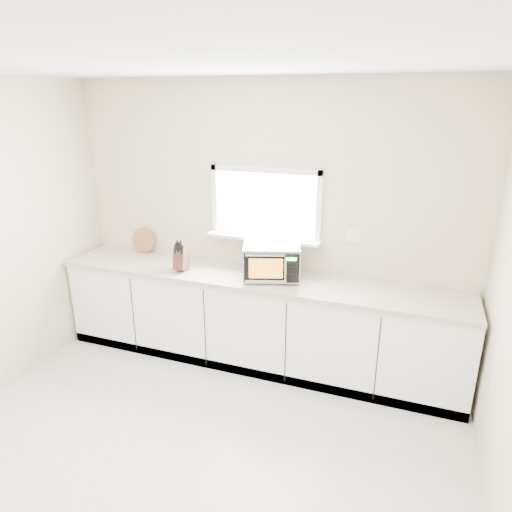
% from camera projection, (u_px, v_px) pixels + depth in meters
% --- Properties ---
extents(ground, '(4.00, 4.00, 0.00)m').
position_uv_depth(ground, '(169.00, 488.00, 3.11)').
color(ground, beige).
rests_on(ground, ground).
extents(back_wall, '(4.00, 0.17, 2.70)m').
position_uv_depth(back_wall, '(266.00, 223.00, 4.43)').
color(back_wall, beige).
rests_on(back_wall, ground).
extents(cabinets, '(3.92, 0.60, 0.88)m').
position_uv_depth(cabinets, '(255.00, 321.00, 4.47)').
color(cabinets, white).
rests_on(cabinets, ground).
extents(countertop, '(3.92, 0.64, 0.04)m').
position_uv_depth(countertop, '(255.00, 278.00, 4.31)').
color(countertop, beige).
rests_on(countertop, cabinets).
extents(microwave, '(0.60, 0.53, 0.33)m').
position_uv_depth(microwave, '(272.00, 261.00, 4.20)').
color(microwave, black).
rests_on(microwave, countertop).
extents(knife_block, '(0.13, 0.23, 0.32)m').
position_uv_depth(knife_block, '(182.00, 257.00, 4.40)').
color(knife_block, '#4A291A').
rests_on(knife_block, countertop).
extents(cutting_board, '(0.27, 0.07, 0.27)m').
position_uv_depth(cutting_board, '(144.00, 240.00, 4.92)').
color(cutting_board, olive).
rests_on(cutting_board, countertop).
extents(coffee_grinder, '(0.14, 0.14, 0.20)m').
position_uv_depth(coffee_grinder, '(281.00, 266.00, 4.28)').
color(coffee_grinder, '#ADAFB4').
rests_on(coffee_grinder, countertop).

